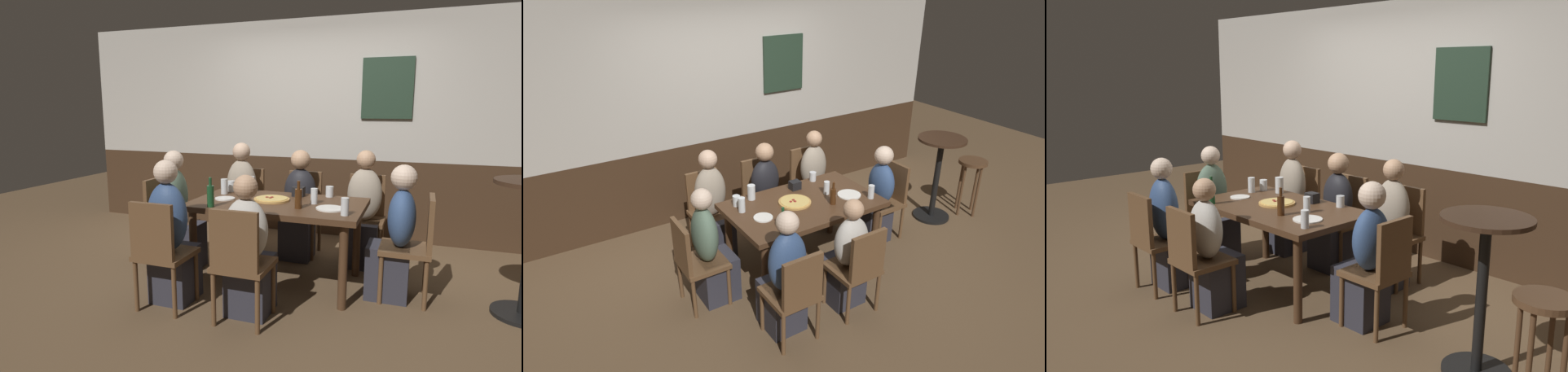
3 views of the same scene
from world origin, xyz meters
The scene contains 29 objects.
ground_plane centered at (0.00, 0.00, 0.00)m, with size 12.00×12.00×0.00m, color brown.
wall_back centered at (0.01, 1.65, 1.30)m, with size 6.40×0.13×2.60m.
dining_table centered at (0.00, 0.00, 0.65)m, with size 1.51×0.90×0.74m.
chair_left_near centered at (-0.67, -0.87, 0.50)m, with size 0.40×0.40×0.88m.
chair_mid_near centered at (0.00, -0.87, 0.50)m, with size 0.40×0.40×0.88m.
chair_head_west centered at (-1.17, 0.00, 0.50)m, with size 0.40×0.40×0.88m.
chair_right_far centered at (0.67, 0.87, 0.50)m, with size 0.40×0.40×0.88m.
chair_head_east centered at (1.17, 0.00, 0.50)m, with size 0.40×0.40×0.88m.
chair_left_far centered at (-0.67, 0.87, 0.50)m, with size 0.40×0.40×0.88m.
chair_mid_far centered at (0.00, 0.87, 0.50)m, with size 0.40×0.40×0.88m.
person_left_near centered at (-0.67, -0.70, 0.49)m, with size 0.34×0.37×1.17m.
person_mid_near centered at (0.00, -0.70, 0.46)m, with size 0.34×0.37×1.10m.
person_head_west centered at (-1.01, 0.00, 0.49)m, with size 0.37×0.34×1.16m.
person_right_far centered at (0.67, 0.70, 0.49)m, with size 0.34×0.37×1.15m.
person_head_east centered at (1.01, 0.00, 0.48)m, with size 0.37×0.34×1.12m.
person_left_far centered at (-0.67, 0.71, 0.50)m, with size 0.34×0.37×1.19m.
person_mid_far centered at (0.00, 0.70, 0.48)m, with size 0.34×0.37×1.13m.
pizza centered at (-0.07, 0.04, 0.75)m, with size 0.33×0.33×0.03m.
beer_glass_tall centered at (-0.59, 0.30, 0.79)m, with size 0.07×0.07×0.11m.
tumbler_water centered at (-0.60, 0.16, 0.81)m, with size 0.07×0.07×0.15m.
tumbler_short centered at (0.32, 0.04, 0.80)m, with size 0.06×0.06×0.14m.
beer_glass_half centered at (-0.39, 0.34, 0.81)m, with size 0.08×0.08×0.15m.
pint_glass_amber centered at (0.39, 0.37, 0.78)m, with size 0.07×0.07×0.10m.
highball_clear centered at (0.64, -0.28, 0.80)m, with size 0.06×0.06×0.14m.
beer_bottle_green centered at (-0.47, -0.38, 0.84)m, with size 0.06×0.06×0.25m.
beer_bottle_brown centered at (0.24, -0.18, 0.83)m, with size 0.06×0.06×0.23m.
plate_white_large centered at (0.49, -0.12, 0.75)m, with size 0.24×0.24×0.01m, color white.
plate_white_small centered at (-0.49, -0.06, 0.75)m, with size 0.18×0.18×0.01m, color white.
condiment_caddy centered at (0.11, 0.30, 0.79)m, with size 0.11×0.09×0.09m, color black.
Camera 1 is at (1.18, -3.60, 1.58)m, focal length 30.00 mm.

